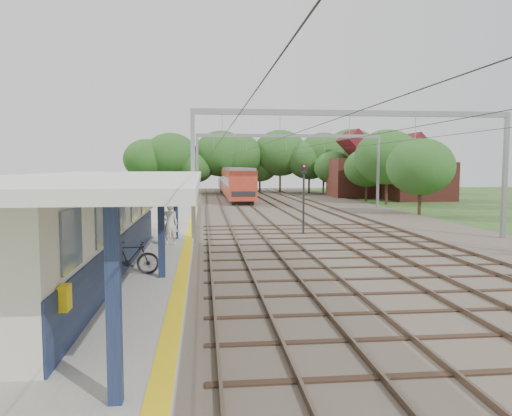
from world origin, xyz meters
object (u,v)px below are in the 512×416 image
bicycle (130,258)px  signal_post (304,191)px  person (170,224)px  train (233,181)px

bicycle → signal_post: signal_post is taller
bicycle → signal_post: 14.21m
person → bicycle: (-0.95, -6.35, -0.42)m
train → person: bearing=-97.3°
signal_post → bicycle: bearing=-105.7°
bicycle → person: bearing=-14.3°
person → train: train is taller
signal_post → train: bearing=113.4°
bicycle → signal_post: (8.36, 11.37, 1.66)m
person → signal_post: bearing=-149.8°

